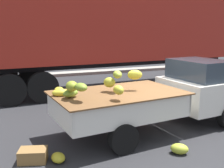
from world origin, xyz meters
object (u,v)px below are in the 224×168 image
at_px(semi_trailer, 119,29).
at_px(fallen_banana_bunch_by_wheel, 179,149).
at_px(fallen_banana_bunch_near_tailgate, 58,158).
at_px(pickup_truck, 187,91).
at_px(produce_crate, 33,155).

distance_m(semi_trailer, fallen_banana_bunch_by_wheel, 7.07).
relative_size(semi_trailer, fallen_banana_bunch_near_tailgate, 35.03).
height_order(fallen_banana_bunch_near_tailgate, fallen_banana_bunch_by_wheel, fallen_banana_bunch_by_wheel).
xyz_separation_m(pickup_truck, fallen_banana_bunch_by_wheel, (-1.27, -1.49, -0.78)).
bearing_deg(produce_crate, pickup_truck, 9.82).
distance_m(pickup_truck, produce_crate, 4.21).
relative_size(semi_trailer, fallen_banana_bunch_by_wheel, 33.48).
bearing_deg(semi_trailer, fallen_banana_bunch_by_wheel, -105.53).
distance_m(fallen_banana_bunch_near_tailgate, produce_crate, 0.49).
distance_m(pickup_truck, fallen_banana_bunch_by_wheel, 2.11).
distance_m(pickup_truck, semi_trailer, 5.24).
relative_size(fallen_banana_bunch_by_wheel, produce_crate, 0.69).
distance_m(fallen_banana_bunch_by_wheel, produce_crate, 2.91).
xyz_separation_m(pickup_truck, semi_trailer, (0.23, 4.97, 1.66)).
xyz_separation_m(semi_trailer, produce_crate, (-4.30, -5.67, -2.41)).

